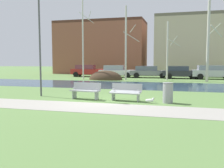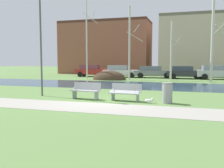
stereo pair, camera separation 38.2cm
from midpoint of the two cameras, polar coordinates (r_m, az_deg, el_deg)
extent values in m
plane|color=#5B7F42|center=(22.16, 4.97, 0.06)|extent=(120.00, 120.00, 0.00)
cube|color=#9E998E|center=(10.96, -5.91, -5.33)|extent=(60.00, 2.29, 0.01)
cube|color=#284256|center=(20.84, 4.32, -0.26)|extent=(80.00, 6.67, 0.01)
ellipsoid|color=#423021|center=(26.91, -1.87, 1.00)|extent=(3.66, 2.45, 1.98)
cube|color=#9EA0A3|center=(13.23, -7.06, -1.56)|extent=(1.64, 0.62, 0.05)
cube|color=#9EA0A3|center=(13.45, -6.52, -0.49)|extent=(1.60, 0.22, 0.40)
cube|color=#9EA0A3|center=(13.62, -9.39, -2.34)|extent=(0.08, 0.43, 0.45)
cube|color=#9EA0A3|center=(13.03, -4.36, -2.64)|extent=(0.08, 0.43, 0.45)
cylinder|color=#9EA0A3|center=(13.54, -9.50, -0.83)|extent=(0.07, 0.28, 0.04)
cylinder|color=#9EA0A3|center=(12.95, -4.44, -1.06)|extent=(0.07, 0.28, 0.04)
cube|color=#9EA0A3|center=(12.57, 2.19, -1.88)|extent=(1.64, 0.62, 0.15)
cube|color=#9EA0A3|center=(12.81, 2.58, -0.75)|extent=(1.60, 0.22, 0.40)
cube|color=#9EA0A3|center=(12.88, -0.51, -2.71)|extent=(0.08, 0.43, 0.45)
cube|color=#9EA0A3|center=(12.48, 5.14, -2.99)|extent=(0.08, 0.43, 0.45)
cylinder|color=#9EA0A3|center=(12.79, -0.58, -1.12)|extent=(0.07, 0.28, 0.04)
cylinder|color=#9EA0A3|center=(12.39, 5.11, -1.35)|extent=(0.07, 0.28, 0.04)
cylinder|color=gray|center=(12.22, 11.77, -1.99)|extent=(0.49, 0.49, 0.98)
torus|color=#545557|center=(12.17, 11.81, 0.17)|extent=(0.51, 0.51, 0.04)
ellipsoid|color=white|center=(12.10, 7.67, -3.78)|extent=(0.39, 0.17, 0.17)
sphere|color=white|center=(12.07, 8.49, -3.40)|extent=(0.12, 0.12, 0.12)
cone|color=gold|center=(12.06, 8.81, -3.41)|extent=(0.07, 0.04, 0.04)
cylinder|color=gold|center=(12.08, 7.73, -4.14)|extent=(0.01, 0.01, 0.10)
cylinder|color=gold|center=(12.15, 7.78, -4.09)|extent=(0.01, 0.01, 0.10)
cylinder|color=#4C4C51|center=(14.92, -16.88, 8.54)|extent=(0.10, 0.10, 5.85)
cylinder|color=beige|center=(27.76, -7.08, 10.63)|extent=(0.16, 0.16, 9.23)
cylinder|color=beige|center=(28.24, -5.57, 15.33)|extent=(0.80, 1.14, 0.81)
cylinder|color=beige|center=(27.09, -6.30, 14.86)|extent=(1.30, 1.26, 1.09)
cylinder|color=beige|center=(26.73, 2.77, 9.30)|extent=(0.19, 0.19, 7.77)
cylinder|color=beige|center=(27.18, 4.35, 12.51)|extent=(0.88, 1.24, 0.68)
cylinder|color=beige|center=(25.88, 4.05, 10.72)|extent=(1.45, 1.41, 0.97)
cylinder|color=beige|center=(26.58, 12.14, 7.36)|extent=(0.18, 0.18, 6.06)
cylinder|color=beige|center=(27.04, 13.57, 9.61)|extent=(0.77, 1.09, 0.93)
cylinder|color=beige|center=(25.91, 13.58, 9.22)|extent=(1.33, 1.29, 0.78)
cylinder|color=beige|center=(25.80, 20.72, 9.57)|extent=(0.26, 0.26, 8.18)
cylinder|color=beige|center=(26.42, 22.16, 11.67)|extent=(0.88, 1.23, 0.90)
cylinder|color=beige|center=(25.27, 22.39, 11.11)|extent=(1.21, 1.18, 1.07)
cube|color=maroon|center=(32.27, -5.83, 2.85)|extent=(4.32, 2.12, 0.66)
cube|color=brown|center=(32.34, -6.41, 3.91)|extent=(2.47, 1.73, 0.54)
cylinder|color=black|center=(32.79, -3.10, 2.33)|extent=(0.66, 0.28, 0.64)
cylinder|color=black|center=(31.11, -3.79, 2.16)|extent=(0.66, 0.28, 0.64)
cylinder|color=black|center=(33.50, -7.70, 2.35)|extent=(0.66, 0.28, 0.64)
cylinder|color=black|center=(31.86, -8.62, 2.19)|extent=(0.66, 0.28, 0.64)
cube|color=silver|center=(31.04, 0.75, 2.70)|extent=(4.42, 2.23, 0.57)
cube|color=#949AAC|center=(31.07, 0.13, 3.77)|extent=(2.53, 1.83, 0.59)
cylinder|color=black|center=(31.77, 3.52, 2.23)|extent=(0.66, 0.28, 0.64)
cylinder|color=black|center=(29.96, 3.15, 2.05)|extent=(0.66, 0.28, 0.64)
cylinder|color=black|center=(32.19, -1.47, 2.28)|extent=(0.66, 0.28, 0.64)
cylinder|color=black|center=(30.40, -2.13, 2.10)|extent=(0.66, 0.28, 0.64)
cube|color=slate|center=(30.31, 8.21, 2.58)|extent=(4.73, 2.15, 0.57)
cube|color=slate|center=(30.30, 7.53, 3.61)|extent=(2.70, 1.75, 0.51)
cylinder|color=black|center=(31.18, 11.02, 2.08)|extent=(0.66, 0.28, 0.64)
cylinder|color=black|center=(29.47, 11.10, 1.90)|extent=(0.66, 0.28, 0.64)
cylinder|color=black|center=(31.25, 5.47, 2.16)|extent=(0.66, 0.28, 0.64)
cylinder|color=black|center=(29.54, 5.23, 1.99)|extent=(0.66, 0.28, 0.64)
cube|color=#282B30|center=(29.63, 15.03, 2.39)|extent=(4.21, 2.23, 0.58)
cube|color=#2F3648|center=(29.58, 14.43, 3.48)|extent=(2.41, 1.83, 0.53)
cylinder|color=black|center=(30.71, 17.34, 1.89)|extent=(0.66, 0.28, 0.64)
cylinder|color=black|center=(28.89, 17.83, 1.68)|extent=(0.66, 0.28, 0.64)
cylinder|color=black|center=(30.47, 12.35, 1.99)|extent=(0.66, 0.28, 0.64)
cylinder|color=black|center=(28.63, 12.53, 1.78)|extent=(0.66, 0.28, 0.64)
cube|color=#B2B5BC|center=(29.75, 21.80, 2.32)|extent=(4.74, 2.15, 0.70)
cube|color=gray|center=(29.65, 21.15, 3.50)|extent=(2.71, 1.75, 0.51)
cylinder|color=black|center=(30.33, 18.64, 1.82)|extent=(0.66, 0.28, 0.64)
cylinder|color=black|center=(28.64, 19.17, 1.61)|extent=(0.66, 0.28, 0.64)
cube|color=brown|center=(40.36, -2.82, 7.97)|extent=(14.00, 6.16, 7.80)
cube|color=#4E2C21|center=(40.76, -2.84, 13.74)|extent=(14.00, 6.16, 0.40)
cube|color=#BCAD8E|center=(37.12, 19.54, 7.93)|extent=(12.57, 6.65, 7.83)
cube|color=#675F4E|center=(37.55, 19.74, 14.21)|extent=(12.57, 6.65, 0.40)
camera|label=1|loc=(0.19, -90.82, -0.08)|focal=40.00mm
camera|label=2|loc=(0.19, 89.18, 0.08)|focal=40.00mm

